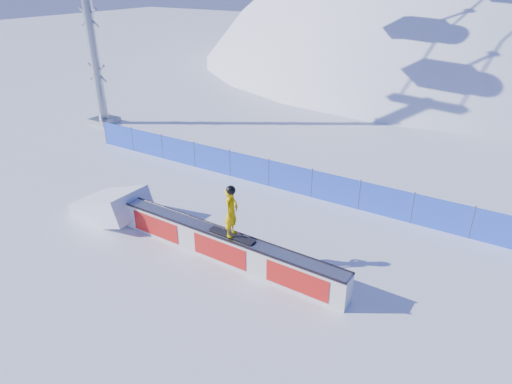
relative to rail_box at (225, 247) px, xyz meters
The scene contains 6 objects.
ground 1.29m from the rail_box, 121.89° to the left, with size 160.00×160.00×0.00m, color white.
snow_hill 46.82m from the rail_box, 90.84° to the left, with size 64.00×64.00×64.00m.
safety_fence 5.55m from the rail_box, 96.50° to the left, with size 22.05×0.05×1.30m.
rail_box is the anchor object (origin of this frame).
snow_ramp 5.26m from the rail_box, behind, with size 2.63×1.75×0.99m, color white, non-canonical shape.
snowboarder 1.37m from the rail_box, ahead, with size 1.62×0.62×1.69m.
Camera 1 is at (7.88, -10.77, 8.32)m, focal length 32.00 mm.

